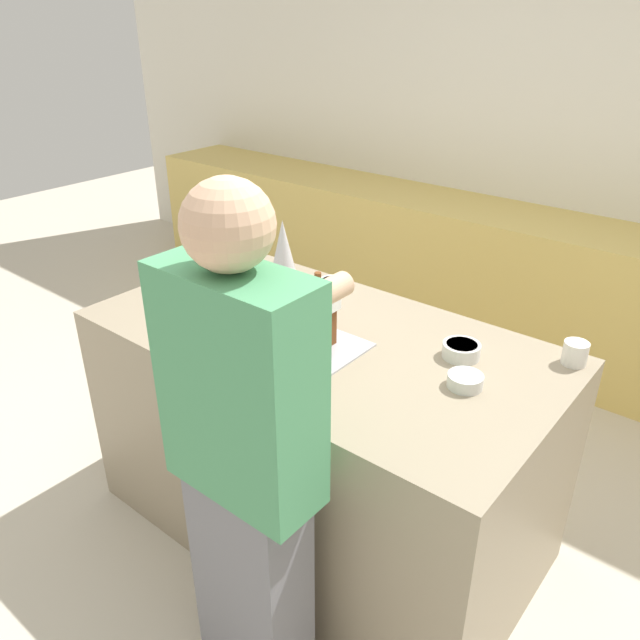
{
  "coord_description": "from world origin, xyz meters",
  "views": [
    {
      "loc": [
        1.28,
        -1.58,
        2.03
      ],
      "look_at": [
        0.0,
        0.0,
        0.99
      ],
      "focal_mm": 35.0,
      "sensor_mm": 36.0,
      "label": 1
    }
  ],
  "objects": [
    {
      "name": "back_cabinet_block",
      "position": [
        0.0,
        1.96,
        0.45
      ],
      "size": [
        6.0,
        0.6,
        0.9
      ],
      "color": "#DBBC60",
      "rests_on": "ground_plane"
    },
    {
      "name": "person",
      "position": [
        0.27,
        -0.66,
        0.88
      ],
      "size": [
        0.45,
        0.56,
        1.69
      ],
      "color": "slate",
      "rests_on": "ground_plane"
    },
    {
      "name": "candy_bowl_behind_tray",
      "position": [
        0.58,
        0.02,
        0.96
      ],
      "size": [
        0.12,
        0.12,
        0.04
      ],
      "color": "silver",
      "rests_on": "kitchen_island"
    },
    {
      "name": "candy_bowl_beside_tree",
      "position": [
        0.48,
        0.18,
        0.96
      ],
      "size": [
        0.13,
        0.13,
        0.05
      ],
      "color": "silver",
      "rests_on": "kitchen_island"
    },
    {
      "name": "kitchen_island",
      "position": [
        0.0,
        0.0,
        0.47
      ],
      "size": [
        1.77,
        0.95,
        0.93
      ],
      "color": "gray",
      "rests_on": "ground_plane"
    },
    {
      "name": "candy_bowl_near_tray_left",
      "position": [
        -0.21,
        0.35,
        0.96
      ],
      "size": [
        0.14,
        0.14,
        0.04
      ],
      "color": "silver",
      "rests_on": "kitchen_island"
    },
    {
      "name": "baking_tray",
      "position": [
        0.0,
        -0.11,
        0.94
      ],
      "size": [
        0.42,
        0.33,
        0.01
      ],
      "color": "#B2B2BC",
      "rests_on": "kitchen_island"
    },
    {
      "name": "ground_plane",
      "position": [
        0.0,
        0.0,
        0.0
      ],
      "size": [
        12.0,
        12.0,
        0.0
      ],
      "primitive_type": "plane",
      "color": "beige"
    },
    {
      "name": "gingerbread_house",
      "position": [
        0.0,
        -0.1,
        1.05
      ],
      "size": [
        0.22,
        0.18,
        0.28
      ],
      "color": "brown",
      "rests_on": "baking_tray"
    },
    {
      "name": "mug",
      "position": [
        0.8,
        0.38,
        0.97
      ],
      "size": [
        0.08,
        0.08,
        0.08
      ],
      "color": "white",
      "rests_on": "kitchen_island"
    },
    {
      "name": "decorative_tree",
      "position": [
        -0.35,
        0.19,
        1.09
      ],
      "size": [
        0.15,
        0.15,
        0.32
      ],
      "color": "silver",
      "rests_on": "kitchen_island"
    },
    {
      "name": "candy_bowl_near_tray_right",
      "position": [
        -0.73,
        0.28,
        0.96
      ],
      "size": [
        0.1,
        0.1,
        0.05
      ],
      "color": "white",
      "rests_on": "kitchen_island"
    },
    {
      "name": "candy_bowl_far_right",
      "position": [
        -0.54,
        0.2,
        0.95
      ],
      "size": [
        0.13,
        0.13,
        0.04
      ],
      "color": "silver",
      "rests_on": "kitchen_island"
    },
    {
      "name": "wall_back",
      "position": [
        0.0,
        2.28,
        1.3
      ],
      "size": [
        8.0,
        0.05,
        2.6
      ],
      "color": "white",
      "rests_on": "ground_plane"
    }
  ]
}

